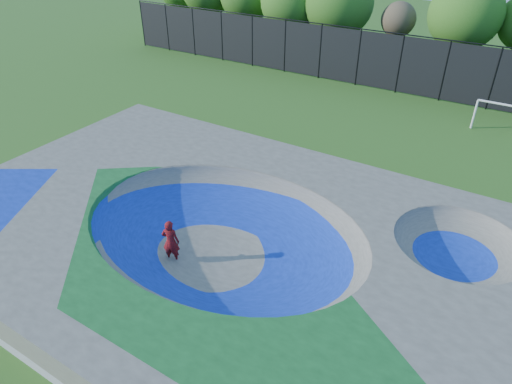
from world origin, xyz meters
TOP-DOWN VIEW (x-y plane):
  - ground at (0.00, 0.00)m, footprint 120.00×120.00m
  - skate_deck at (0.00, 0.00)m, footprint 22.00×14.00m
  - skater at (-1.47, -1.24)m, footprint 0.76×0.63m
  - skateboard at (-1.47, -1.24)m, footprint 0.79×0.57m
  - soccer_goal at (7.05, 17.37)m, footprint 2.75×0.12m
  - fence at (0.00, 21.00)m, footprint 48.09×0.09m
  - treeline at (3.30, 25.88)m, footprint 52.96×7.67m

SIDE VIEW (x-z plane):
  - ground at x=0.00m, z-range 0.00..0.00m
  - skateboard at x=-1.47m, z-range 0.00..0.05m
  - skate_deck at x=0.00m, z-range 0.00..1.50m
  - skater at x=-1.47m, z-range 0.00..1.79m
  - soccer_goal at x=7.05m, z-range 0.35..2.16m
  - fence at x=0.00m, z-range 0.08..4.12m
  - treeline at x=3.30m, z-range 0.71..9.27m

